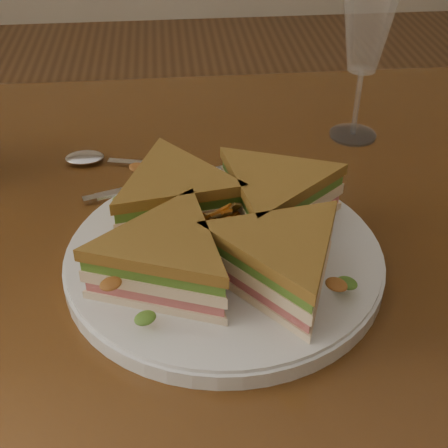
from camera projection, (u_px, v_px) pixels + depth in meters
name	position (u px, v px, depth m)	size (l,w,h in m)	color
table	(209.00, 295.00, 0.72)	(1.20, 0.80, 0.75)	#3C210D
plate	(224.00, 259.00, 0.61)	(0.31, 0.31, 0.02)	white
sandwich_wedges	(224.00, 228.00, 0.58)	(0.32, 0.32, 0.06)	#FFE4BC
crisps_mound	(224.00, 232.00, 0.59)	(0.09, 0.09, 0.05)	#B85E17
spoon	(103.00, 160.00, 0.77)	(0.18, 0.06, 0.01)	silver
knife	(168.00, 183.00, 0.73)	(0.21, 0.08, 0.00)	silver
wine_glass	(366.00, 36.00, 0.75)	(0.07, 0.07, 0.19)	white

